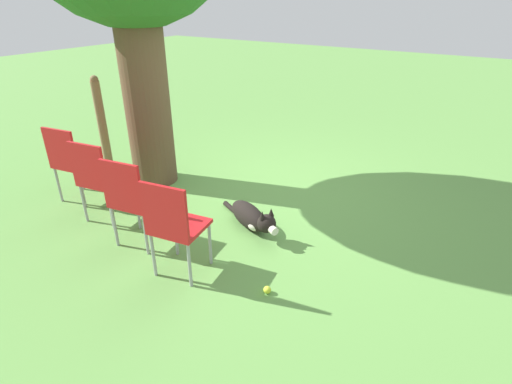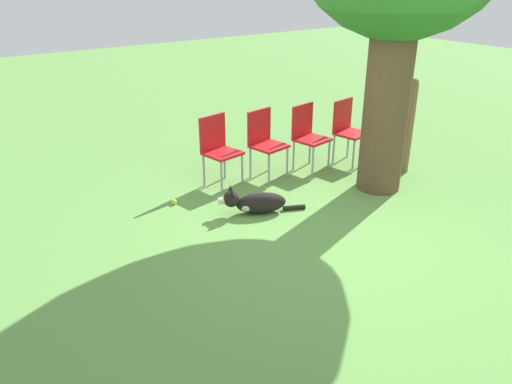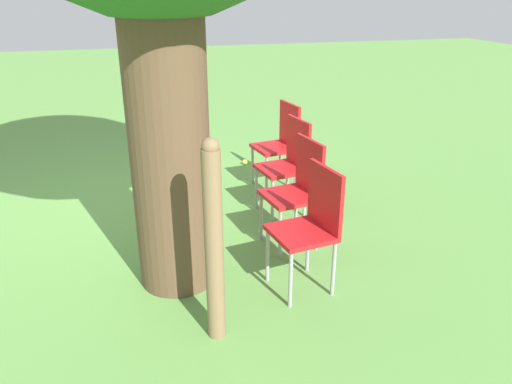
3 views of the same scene
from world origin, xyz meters
The scene contains 8 objects.
ground_plane centered at (0.00, 0.00, 0.00)m, with size 30.00×30.00×0.00m, color #609947.
dog centered at (-0.70, -0.66, 0.14)m, with size 0.56×1.01×0.38m.
fence_post centered at (-0.51, 1.93, 0.69)m, with size 0.12×0.12×1.37m.
red_chair_0 centered at (-1.73, -0.53, 0.56)m, with size 0.49×0.50×0.96m.
red_chair_1 centered at (-1.59, 0.16, 0.56)m, with size 0.49×0.50×0.96m.
red_chair_2 centered at (-1.45, 0.84, 0.56)m, with size 0.49×0.50×0.96m.
red_chair_3 centered at (-1.31, 1.52, 0.56)m, with size 0.49×0.50×0.96m.
tennis_ball centered at (-1.51, -1.35, 0.03)m, with size 0.07×0.07×0.07m.
Camera 3 is at (-0.05, 4.62, 2.17)m, focal length 35.00 mm.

